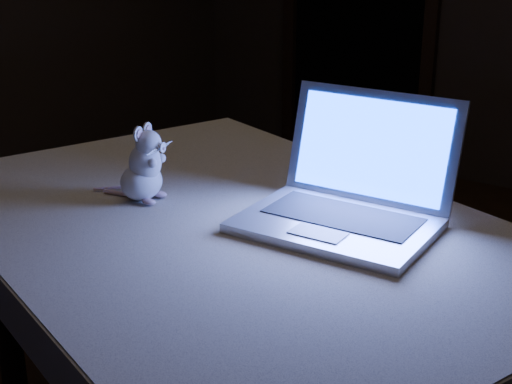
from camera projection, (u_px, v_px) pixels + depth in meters
The scene contains 4 objects.
table at pixel (228, 365), 1.91m from camera, with size 1.49×0.96×0.80m, color black, non-canonical shape.
tablecloth at pixel (216, 227), 1.87m from camera, with size 1.60×1.07×0.11m, color beige, non-canonical shape.
laptop at pixel (338, 169), 1.66m from camera, with size 0.43×0.38×0.30m, color silver, non-canonical shape.
plush_mouse at pixel (140, 163), 1.86m from camera, with size 0.14×0.14×0.20m, color silver, non-canonical shape.
Camera 1 is at (1.10, -1.69, 1.48)m, focal length 52.00 mm.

